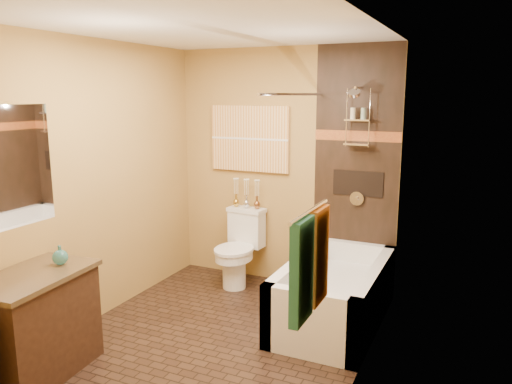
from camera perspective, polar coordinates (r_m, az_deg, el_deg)
The scene contains 22 objects.
floor at distance 4.37m, azimuth -4.60°, elevation -16.46°, with size 3.00×3.00×0.00m, color black.
wall_left at distance 4.65m, azimuth -17.83°, elevation 1.04°, with size 0.02×3.00×2.50m, color #AA8241.
wall_right at distance 3.53m, azimuth 12.34°, elevation -1.81°, with size 0.02×3.00×2.50m, color #AA8241.
wall_back at distance 5.29m, azimuth 3.18°, elevation 2.73°, with size 2.40×0.02×2.50m, color #AA8241.
wall_front at distance 2.79m, azimuth -20.36°, elevation -5.72°, with size 2.40×0.02×2.50m, color #AA8241.
ceiling at distance 3.90m, azimuth -5.20°, elevation 18.11°, with size 3.00×3.00×0.00m, color silver.
alcove_tile_back at distance 5.04m, azimuth 11.35°, elevation 2.12°, with size 0.85×0.01×2.50m, color black.
alcove_tile_right at distance 4.25m, azimuth 14.40°, elevation 0.30°, with size 0.01×1.50×2.50m, color black.
mosaic_band_back at distance 4.99m, azimuth 11.48°, elevation 6.30°, with size 0.85×0.01×0.10m, color maroon.
mosaic_band_right at distance 4.20m, azimuth 14.52°, elevation 5.28°, with size 0.01×1.50×0.10m, color maroon.
alcove_niche at distance 5.05m, azimuth 11.56°, elevation 0.97°, with size 0.50×0.01×0.25m, color black.
shower_fixtures at distance 4.88m, azimuth 11.51°, elevation 6.73°, with size 0.24×0.33×1.16m.
curtain_rod at distance 4.39m, azimuth 4.55°, elevation 11.07°, with size 0.03×0.03×1.55m, color silver.
towel_bar at distance 2.51m, azimuth 6.13°, elevation -2.20°, with size 0.02×0.02×0.55m, color silver.
towel_teal at distance 2.46m, azimuth 5.24°, elevation -8.99°, with size 0.05×0.22×0.52m, color #1E655E.
towel_rust at distance 2.70m, azimuth 7.11°, elevation -7.22°, with size 0.05×0.22×0.52m, color #99621B.
sunset_painting at distance 5.38m, azimuth -0.72°, elevation 6.11°, with size 0.90×0.04×0.70m, color orange.
bathtub at distance 4.63m, azimuth 8.95°, elevation -11.91°, with size 0.80×1.50×0.55m.
toilet at distance 5.37m, azimuth -1.92°, elevation -6.37°, with size 0.42×0.62×0.80m.
vanity at distance 4.05m, azimuth -23.93°, elevation -13.69°, with size 0.60×0.92×0.78m.
teal_bottle at distance 3.99m, azimuth -21.49°, elevation -6.74°, with size 0.12×0.12×0.18m, color #287679, non-canonical shape.
bud_vases at distance 5.39m, azimuth -1.10°, elevation -0.07°, with size 0.32×0.07×0.31m.
Camera 1 is at (1.92, -3.36, 2.03)m, focal length 35.00 mm.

